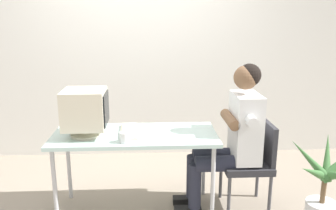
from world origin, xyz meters
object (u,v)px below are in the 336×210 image
at_px(desk, 135,140).
at_px(potted_plant, 323,195).
at_px(crt_monitor, 85,110).
at_px(keyboard, 129,131).
at_px(person_seated, 233,133).
at_px(desk_mug, 125,137).
at_px(office_chair, 252,159).

xyz_separation_m(desk, potted_plant, (1.48, -0.45, -0.33)).
height_order(desk, crt_monitor, crt_monitor).
height_order(keyboard, person_seated, person_seated).
xyz_separation_m(person_seated, desk_mug, (-0.92, -0.21, 0.05)).
distance_m(crt_monitor, keyboard, 0.42).
relative_size(keyboard, desk_mug, 4.50).
bearing_deg(crt_monitor, desk, 5.08).
bearing_deg(office_chair, desk_mug, -169.47).
bearing_deg(potted_plant, crt_monitor, 167.71).
bearing_deg(desk_mug, keyboard, 85.74).
xyz_separation_m(potted_plant, desk_mug, (-1.55, 0.24, 0.43)).
distance_m(potted_plant, desk_mug, 1.63).
distance_m(desk, desk_mug, 0.24).
distance_m(keyboard, person_seated, 0.91).
height_order(crt_monitor, keyboard, crt_monitor).
height_order(desk, office_chair, office_chair).
height_order(crt_monitor, person_seated, person_seated).
height_order(crt_monitor, office_chair, crt_monitor).
xyz_separation_m(crt_monitor, desk_mug, (0.33, -0.18, -0.19)).
bearing_deg(keyboard, person_seated, -2.06).
bearing_deg(person_seated, desk, 179.66).
bearing_deg(desk_mug, crt_monitor, 152.37).
relative_size(crt_monitor, potted_plant, 0.49).
relative_size(desk, crt_monitor, 3.56).
bearing_deg(potted_plant, person_seated, 144.86).
xyz_separation_m(desk, desk_mug, (-0.07, -0.21, 0.10)).
xyz_separation_m(office_chair, person_seated, (-0.18, -0.00, 0.25)).
relative_size(office_chair, person_seated, 0.61).
bearing_deg(potted_plant, desk_mug, 171.36).
height_order(keyboard, potted_plant, potted_plant).
height_order(person_seated, desk_mug, person_seated).
bearing_deg(desk, office_chair, -0.28).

